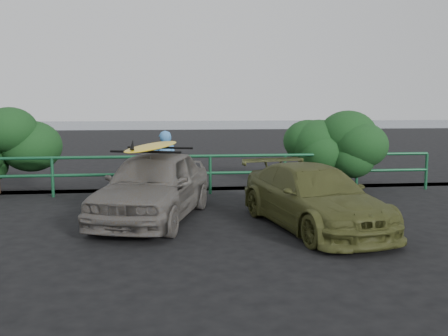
% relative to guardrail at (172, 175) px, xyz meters
% --- Properties ---
extents(ground, '(80.00, 80.00, 0.00)m').
position_rel_guardrail_xyz_m(ground, '(0.00, -5.00, -0.52)').
color(ground, black).
extents(ocean, '(200.00, 200.00, 0.00)m').
position_rel_guardrail_xyz_m(ocean, '(0.00, 55.00, -0.52)').
color(ocean, '#555D68').
rests_on(ocean, ground).
extents(guardrail, '(14.00, 0.08, 1.04)m').
position_rel_guardrail_xyz_m(guardrail, '(0.00, 0.00, 0.00)').
color(guardrail, '#164D2D').
rests_on(guardrail, ground).
extents(shrub_right, '(3.20, 2.40, 2.13)m').
position_rel_guardrail_xyz_m(shrub_right, '(5.00, 0.50, 0.55)').
color(shrub_right, '#174119').
rests_on(shrub_right, ground).
extents(sedan, '(2.77, 4.43, 1.41)m').
position_rel_guardrail_xyz_m(sedan, '(-0.41, -2.79, 0.18)').
color(sedan, '#5F5B55').
rests_on(sedan, ground).
extents(olive_vehicle, '(2.44, 4.31, 1.18)m').
position_rel_guardrail_xyz_m(olive_vehicle, '(2.61, -3.85, 0.07)').
color(olive_vehicle, '#464A20').
rests_on(olive_vehicle, ground).
extents(man, '(0.67, 0.48, 1.72)m').
position_rel_guardrail_xyz_m(man, '(-0.17, -0.87, 0.34)').
color(man, '#4283C8').
rests_on(man, ground).
extents(roof_rack, '(1.64, 1.36, 0.05)m').
position_rel_guardrail_xyz_m(roof_rack, '(-0.41, -2.79, 0.91)').
color(roof_rack, black).
rests_on(roof_rack, sedan).
extents(surfboard, '(1.39, 2.91, 0.08)m').
position_rel_guardrail_xyz_m(surfboard, '(-0.41, -2.79, 0.97)').
color(surfboard, gold).
rests_on(surfboard, roof_rack).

